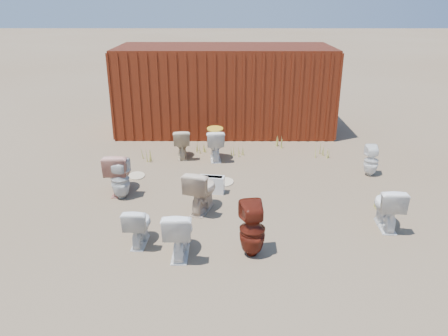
{
  "coord_description": "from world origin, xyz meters",
  "views": [
    {
      "loc": [
        0.03,
        -7.36,
        3.68
      ],
      "look_at": [
        0.0,
        0.6,
        0.55
      ],
      "focal_mm": 35.0,
      "sensor_mm": 36.0,
      "label": 1
    }
  ],
  "objects_px": {
    "toilet_front_a": "(139,225)",
    "toilet_front_pink": "(119,172)",
    "toilet_front_maroon": "(252,230)",
    "toilet_back_a": "(120,179)",
    "toilet_back_yellowlid": "(215,144)",
    "loose_tank": "(212,185)",
    "toilet_front_e": "(387,206)",
    "shipping_container": "(225,89)",
    "toilet_front_c": "(179,232)",
    "toilet_back_beige_right": "(201,190)",
    "toilet_back_e": "(371,161)",
    "toilet_back_beige_left": "(182,143)"
  },
  "relations": [
    {
      "from": "toilet_back_yellowlid",
      "to": "loose_tank",
      "type": "xyz_separation_m",
      "value": [
        -0.02,
        -1.94,
        -0.2
      ]
    },
    {
      "from": "shipping_container",
      "to": "toilet_front_pink",
      "type": "relative_size",
      "value": 7.07
    },
    {
      "from": "toilet_front_maroon",
      "to": "toilet_back_beige_right",
      "type": "xyz_separation_m",
      "value": [
        -0.84,
        1.5,
        -0.03
      ]
    },
    {
      "from": "toilet_front_e",
      "to": "toilet_back_beige_left",
      "type": "height_order",
      "value": "toilet_front_e"
    },
    {
      "from": "toilet_front_a",
      "to": "toilet_back_beige_right",
      "type": "relative_size",
      "value": 0.82
    },
    {
      "from": "toilet_front_pink",
      "to": "toilet_back_beige_right",
      "type": "bearing_deg",
      "value": 152.77
    },
    {
      "from": "toilet_front_c",
      "to": "toilet_front_e",
      "type": "xyz_separation_m",
      "value": [
        3.43,
        0.88,
        -0.01
      ]
    },
    {
      "from": "toilet_back_beige_right",
      "to": "toilet_back_yellowlid",
      "type": "bearing_deg",
      "value": -75.66
    },
    {
      "from": "toilet_front_c",
      "to": "toilet_front_a",
      "type": "bearing_deg",
      "value": -25.55
    },
    {
      "from": "shipping_container",
      "to": "toilet_back_e",
      "type": "height_order",
      "value": "shipping_container"
    },
    {
      "from": "toilet_back_e",
      "to": "toilet_front_c",
      "type": "bearing_deg",
      "value": 42.23
    },
    {
      "from": "shipping_container",
      "to": "toilet_back_a",
      "type": "height_order",
      "value": "shipping_container"
    },
    {
      "from": "toilet_back_a",
      "to": "shipping_container",
      "type": "bearing_deg",
      "value": -105.64
    },
    {
      "from": "shipping_container",
      "to": "toilet_front_pink",
      "type": "xyz_separation_m",
      "value": [
        -2.1,
        -4.5,
        -0.78
      ]
    },
    {
      "from": "toilet_back_beige_left",
      "to": "toilet_back_yellowlid",
      "type": "bearing_deg",
      "value": 164.11
    },
    {
      "from": "toilet_front_pink",
      "to": "toilet_back_beige_left",
      "type": "bearing_deg",
      "value": -118.9
    },
    {
      "from": "toilet_front_a",
      "to": "toilet_front_maroon",
      "type": "height_order",
      "value": "toilet_front_maroon"
    },
    {
      "from": "toilet_front_a",
      "to": "toilet_front_pink",
      "type": "relative_size",
      "value": 0.78
    },
    {
      "from": "toilet_front_pink",
      "to": "toilet_back_e",
      "type": "height_order",
      "value": "toilet_front_pink"
    },
    {
      "from": "toilet_front_a",
      "to": "toilet_front_maroon",
      "type": "distance_m",
      "value": 1.81
    },
    {
      "from": "toilet_front_pink",
      "to": "toilet_front_c",
      "type": "distance_m",
      "value": 2.72
    },
    {
      "from": "toilet_front_a",
      "to": "toilet_front_c",
      "type": "distance_m",
      "value": 0.75
    },
    {
      "from": "toilet_front_c",
      "to": "toilet_back_yellowlid",
      "type": "height_order",
      "value": "toilet_front_c"
    },
    {
      "from": "shipping_container",
      "to": "loose_tank",
      "type": "height_order",
      "value": "shipping_container"
    },
    {
      "from": "toilet_front_c",
      "to": "toilet_back_beige_left",
      "type": "relative_size",
      "value": 1.08
    },
    {
      "from": "toilet_back_e",
      "to": "loose_tank",
      "type": "distance_m",
      "value": 3.59
    },
    {
      "from": "toilet_back_a",
      "to": "toilet_front_pink",
      "type": "bearing_deg",
      "value": -65.89
    },
    {
      "from": "toilet_front_a",
      "to": "toilet_back_beige_right",
      "type": "xyz_separation_m",
      "value": [
        0.93,
        1.18,
        0.07
      ]
    },
    {
      "from": "shipping_container",
      "to": "toilet_front_maroon",
      "type": "relative_size",
      "value": 6.92
    },
    {
      "from": "loose_tank",
      "to": "toilet_front_pink",
      "type": "bearing_deg",
      "value": -172.68
    },
    {
      "from": "toilet_front_pink",
      "to": "toilet_back_e",
      "type": "distance_m",
      "value": 5.39
    },
    {
      "from": "toilet_back_yellowlid",
      "to": "toilet_back_e",
      "type": "bearing_deg",
      "value": 159.41
    },
    {
      "from": "toilet_front_maroon",
      "to": "toilet_back_a",
      "type": "bearing_deg",
      "value": -48.48
    },
    {
      "from": "toilet_back_beige_right",
      "to": "toilet_back_e",
      "type": "bearing_deg",
      "value": -136.53
    },
    {
      "from": "toilet_front_maroon",
      "to": "toilet_back_beige_right",
      "type": "relative_size",
      "value": 1.07
    },
    {
      "from": "shipping_container",
      "to": "toilet_front_a",
      "type": "xyz_separation_m",
      "value": [
        -1.34,
        -6.5,
        -0.87
      ]
    },
    {
      "from": "toilet_front_a",
      "to": "loose_tank",
      "type": "bearing_deg",
      "value": -116.19
    },
    {
      "from": "toilet_back_yellowlid",
      "to": "toilet_front_pink",
      "type": "bearing_deg",
      "value": 40.94
    },
    {
      "from": "shipping_container",
      "to": "toilet_back_beige_left",
      "type": "distance_m",
      "value": 2.81
    },
    {
      "from": "toilet_front_pink",
      "to": "toilet_back_beige_left",
      "type": "height_order",
      "value": "toilet_front_pink"
    },
    {
      "from": "toilet_front_c",
      "to": "loose_tank",
      "type": "xyz_separation_m",
      "value": [
        0.42,
        2.26,
        -0.21
      ]
    },
    {
      "from": "toilet_front_c",
      "to": "toilet_back_beige_right",
      "type": "xyz_separation_m",
      "value": [
        0.26,
        1.5,
        0.02
      ]
    },
    {
      "from": "toilet_front_a",
      "to": "toilet_back_beige_left",
      "type": "distance_m",
      "value": 4.04
    },
    {
      "from": "toilet_front_a",
      "to": "toilet_front_e",
      "type": "bearing_deg",
      "value": -169.0
    },
    {
      "from": "toilet_front_e",
      "to": "toilet_front_a",
      "type": "bearing_deg",
      "value": 10.41
    },
    {
      "from": "toilet_back_beige_left",
      "to": "toilet_front_pink",
      "type": "bearing_deg",
      "value": 56.47
    },
    {
      "from": "toilet_front_pink",
      "to": "toilet_front_maroon",
      "type": "relative_size",
      "value": 0.98
    },
    {
      "from": "toilet_front_pink",
      "to": "toilet_front_maroon",
      "type": "height_order",
      "value": "toilet_front_maroon"
    },
    {
      "from": "toilet_front_pink",
      "to": "toilet_front_maroon",
      "type": "distance_m",
      "value": 3.44
    },
    {
      "from": "toilet_front_maroon",
      "to": "toilet_front_c",
      "type": "bearing_deg",
      "value": -9.22
    }
  ]
}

